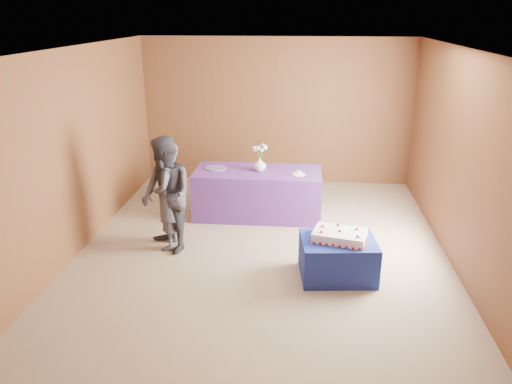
# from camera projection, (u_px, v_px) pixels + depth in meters

# --- Properties ---
(ground) EXTENTS (6.00, 6.00, 0.00)m
(ground) POSITION_uv_depth(u_px,v_px,m) (262.00, 249.00, 6.96)
(ground) COLOR gray
(ground) RESTS_ON ground
(room_shell) EXTENTS (5.04, 6.04, 2.72)m
(room_shell) POSITION_uv_depth(u_px,v_px,m) (263.00, 121.00, 6.34)
(room_shell) COLOR brown
(room_shell) RESTS_ON ground
(cake_table) EXTENTS (0.97, 0.80, 0.50)m
(cake_table) POSITION_uv_depth(u_px,v_px,m) (338.00, 258.00, 6.16)
(cake_table) COLOR navy
(cake_table) RESTS_ON ground
(serving_table) EXTENTS (2.00, 0.91, 0.75)m
(serving_table) POSITION_uv_depth(u_px,v_px,m) (258.00, 193.00, 7.99)
(serving_table) COLOR #592E7F
(serving_table) RESTS_ON ground
(sheet_cake) EXTENTS (0.73, 0.58, 0.15)m
(sheet_cake) POSITION_uv_depth(u_px,v_px,m) (340.00, 235.00, 6.05)
(sheet_cake) COLOR white
(sheet_cake) RESTS_ON cake_table
(vase) EXTENTS (0.20, 0.20, 0.21)m
(vase) POSITION_uv_depth(u_px,v_px,m) (260.00, 164.00, 7.83)
(vase) COLOR silver
(vase) RESTS_ON serving_table
(flower_spray) EXTENTS (0.24, 0.24, 0.18)m
(flower_spray) POSITION_uv_depth(u_px,v_px,m) (260.00, 148.00, 7.74)
(flower_spray) COLOR #325D25
(flower_spray) RESTS_ON vase
(platter) EXTENTS (0.36, 0.36, 0.02)m
(platter) POSITION_uv_depth(u_px,v_px,m) (216.00, 168.00, 7.97)
(platter) COLOR #7051A2
(platter) RESTS_ON serving_table
(plate) EXTENTS (0.27, 0.27, 0.01)m
(plate) POSITION_uv_depth(u_px,v_px,m) (298.00, 174.00, 7.67)
(plate) COLOR white
(plate) RESTS_ON serving_table
(cake_slice) EXTENTS (0.07, 0.07, 0.07)m
(cake_slice) POSITION_uv_depth(u_px,v_px,m) (299.00, 172.00, 7.66)
(cake_slice) COLOR white
(cake_slice) RESTS_ON plate
(knife) EXTENTS (0.26, 0.07, 0.00)m
(knife) POSITION_uv_depth(u_px,v_px,m) (303.00, 177.00, 7.55)
(knife) COLOR silver
(knife) RESTS_ON serving_table
(guest_left) EXTENTS (0.41, 0.58, 1.49)m
(guest_left) POSITION_uv_depth(u_px,v_px,m) (167.00, 197.00, 6.77)
(guest_left) COLOR #3D3D48
(guest_left) RESTS_ON ground
(guest_right) EXTENTS (0.97, 0.98, 1.60)m
(guest_right) POSITION_uv_depth(u_px,v_px,m) (166.00, 195.00, 6.68)
(guest_right) COLOR #2F2E37
(guest_right) RESTS_ON ground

